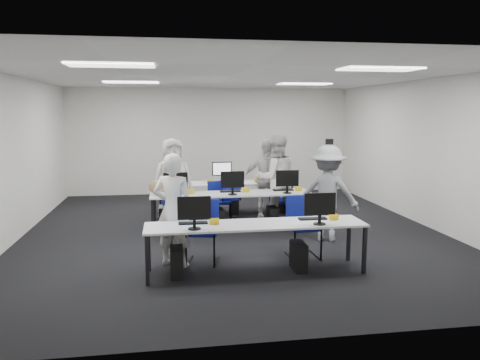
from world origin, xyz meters
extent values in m
plane|color=black|center=(0.00, 0.00, 0.00)|extent=(9.00, 9.00, 0.00)
plane|color=white|center=(0.00, 0.00, 3.00)|extent=(9.00, 9.00, 0.00)
cube|color=silver|center=(0.00, 4.50, 1.50)|extent=(8.00, 0.02, 3.00)
cube|color=silver|center=(0.00, -4.50, 1.50)|extent=(8.00, 0.02, 3.00)
cube|color=silver|center=(-4.00, 0.00, 1.50)|extent=(0.02, 9.00, 3.00)
cube|color=silver|center=(4.00, 0.00, 1.50)|extent=(0.02, 9.00, 3.00)
cube|color=white|center=(-2.00, -2.00, 2.98)|extent=(1.20, 0.60, 0.02)
cube|color=white|center=(2.00, -2.00, 2.98)|extent=(1.20, 0.60, 0.02)
cube|color=white|center=(-2.00, 2.00, 2.98)|extent=(1.20, 0.60, 0.02)
cube|color=white|center=(2.00, 2.00, 2.98)|extent=(1.20, 0.60, 0.02)
cube|color=silver|center=(0.00, -2.40, 0.71)|extent=(3.20, 0.70, 0.03)
cube|color=black|center=(-1.55, -2.70, 0.35)|extent=(0.05, 0.05, 0.70)
cube|color=black|center=(-1.55, -2.10, 0.35)|extent=(0.05, 0.05, 0.70)
cube|color=black|center=(1.55, -2.70, 0.35)|extent=(0.05, 0.05, 0.70)
cube|color=black|center=(1.55, -2.10, 0.35)|extent=(0.05, 0.05, 0.70)
cube|color=silver|center=(0.00, 0.20, 0.71)|extent=(3.20, 0.70, 0.03)
cube|color=black|center=(-1.55, -0.10, 0.35)|extent=(0.05, 0.05, 0.70)
cube|color=black|center=(-1.55, 0.50, 0.35)|extent=(0.05, 0.05, 0.70)
cube|color=black|center=(1.55, -0.10, 0.35)|extent=(0.05, 0.05, 0.70)
cube|color=black|center=(1.55, 0.50, 0.35)|extent=(0.05, 0.05, 0.70)
cube|color=silver|center=(0.00, 1.60, 0.71)|extent=(3.20, 0.70, 0.03)
cube|color=black|center=(-1.55, 1.30, 0.35)|extent=(0.05, 0.05, 0.70)
cube|color=black|center=(-1.55, 1.90, 0.35)|extent=(0.05, 0.05, 0.70)
cube|color=black|center=(1.55, 1.30, 0.35)|extent=(0.05, 0.05, 0.70)
cube|color=black|center=(1.55, 1.90, 0.35)|extent=(0.05, 0.05, 0.70)
cube|color=#0D48B3|center=(-0.90, -2.58, 1.03)|extent=(0.46, 0.04, 0.32)
cube|color=black|center=(-0.90, -2.26, 0.74)|extent=(0.42, 0.14, 0.02)
ellipsoid|color=black|center=(-0.60, -2.26, 0.75)|extent=(0.07, 0.10, 0.04)
cube|color=black|center=(-1.15, -2.40, 0.21)|extent=(0.18, 0.40, 0.42)
cube|color=white|center=(0.90, -2.58, 1.03)|extent=(0.46, 0.04, 0.32)
cube|color=black|center=(0.90, -2.26, 0.74)|extent=(0.42, 0.14, 0.02)
ellipsoid|color=black|center=(1.20, -2.26, 0.75)|extent=(0.07, 0.10, 0.04)
cube|color=black|center=(0.65, -2.40, 0.21)|extent=(0.18, 0.40, 0.42)
cube|color=white|center=(-1.10, 0.02, 1.03)|extent=(0.46, 0.04, 0.32)
cube|color=black|center=(-1.10, 0.34, 0.74)|extent=(0.42, 0.14, 0.02)
ellipsoid|color=black|center=(-0.80, 0.34, 0.75)|extent=(0.07, 0.10, 0.04)
cube|color=black|center=(-1.35, 0.20, 0.21)|extent=(0.18, 0.40, 0.42)
cube|color=white|center=(0.00, 0.02, 1.03)|extent=(0.46, 0.04, 0.32)
cube|color=black|center=(0.00, 0.34, 0.74)|extent=(0.42, 0.14, 0.02)
ellipsoid|color=black|center=(0.30, 0.34, 0.75)|extent=(0.07, 0.10, 0.04)
cube|color=black|center=(-0.25, 0.20, 0.21)|extent=(0.18, 0.40, 0.42)
cube|color=white|center=(1.10, 0.02, 1.03)|extent=(0.46, 0.04, 0.32)
cube|color=black|center=(1.10, 0.34, 0.74)|extent=(0.42, 0.14, 0.02)
ellipsoid|color=black|center=(1.40, 0.34, 0.75)|extent=(0.07, 0.10, 0.04)
cube|color=black|center=(0.85, 0.20, 0.21)|extent=(0.18, 0.40, 0.42)
cube|color=white|center=(-1.10, 1.78, 1.03)|extent=(0.46, 0.04, 0.32)
cube|color=black|center=(-1.10, 1.46, 0.74)|extent=(0.42, 0.14, 0.02)
ellipsoid|color=black|center=(-1.40, 1.46, 0.75)|extent=(0.07, 0.10, 0.04)
cube|color=black|center=(-0.85, 1.60, 0.21)|extent=(0.18, 0.40, 0.42)
cube|color=white|center=(0.00, 1.78, 1.03)|extent=(0.46, 0.04, 0.32)
cube|color=black|center=(0.00, 1.46, 0.74)|extent=(0.42, 0.14, 0.02)
ellipsoid|color=black|center=(-0.30, 1.46, 0.75)|extent=(0.07, 0.10, 0.04)
cube|color=black|center=(0.25, 1.60, 0.21)|extent=(0.18, 0.40, 0.42)
cube|color=white|center=(1.10, 1.78, 1.03)|extent=(0.46, 0.04, 0.32)
cube|color=black|center=(1.10, 1.46, 0.74)|extent=(0.42, 0.14, 0.02)
ellipsoid|color=black|center=(0.80, 1.46, 0.75)|extent=(0.07, 0.10, 0.04)
cube|color=black|center=(1.35, 1.60, 0.21)|extent=(0.18, 0.40, 0.42)
cube|color=navy|center=(-0.73, -1.83, 0.50)|extent=(0.57, 0.55, 0.06)
cube|color=navy|center=(-0.68, -1.62, 0.78)|extent=(0.45, 0.16, 0.39)
cube|color=navy|center=(0.90, -1.81, 0.50)|extent=(0.50, 0.48, 0.07)
cube|color=navy|center=(0.89, -1.59, 0.78)|extent=(0.46, 0.08, 0.39)
cube|color=navy|center=(-1.14, 0.68, 0.47)|extent=(0.54, 0.52, 0.06)
cube|color=navy|center=(-1.19, 0.87, 0.73)|extent=(0.43, 0.15, 0.37)
cube|color=navy|center=(-0.17, 0.78, 0.44)|extent=(0.48, 0.46, 0.06)
cube|color=navy|center=(-0.20, 0.97, 0.69)|extent=(0.41, 0.11, 0.35)
cube|color=navy|center=(1.16, 0.76, 0.42)|extent=(0.45, 0.44, 0.06)
cube|color=navy|center=(1.14, 0.94, 0.66)|extent=(0.39, 0.10, 0.33)
cube|color=navy|center=(-1.16, 0.95, 0.46)|extent=(0.54, 0.53, 0.06)
cube|color=navy|center=(-1.21, 0.76, 0.72)|extent=(0.42, 0.16, 0.36)
cube|color=navy|center=(0.00, 0.97, 0.49)|extent=(0.61, 0.59, 0.06)
cube|color=navy|center=(0.08, 0.77, 0.77)|extent=(0.44, 0.22, 0.39)
cube|color=navy|center=(1.25, 1.12, 0.42)|extent=(0.42, 0.40, 0.05)
cube|color=navy|center=(1.26, 0.94, 0.66)|extent=(0.38, 0.07, 0.33)
ellipsoid|color=#986E4E|center=(-1.45, 0.31, 0.87)|extent=(0.36, 0.26, 0.28)
imported|color=white|center=(-1.17, -1.90, 0.87)|extent=(0.74, 0.62, 1.73)
imported|color=white|center=(1.03, 0.67, 0.94)|extent=(0.93, 0.74, 1.88)
imported|color=white|center=(-1.14, 1.01, 0.89)|extent=(0.98, 0.75, 1.79)
imported|color=white|center=(0.87, 0.95, 0.88)|extent=(1.08, 0.58, 1.76)
imported|color=slate|center=(1.61, -0.91, 0.87)|extent=(1.29, 1.03, 1.74)
cube|color=black|center=(1.68, -0.75, 1.80)|extent=(0.20, 0.22, 0.10)
camera|label=1|loc=(-1.26, -8.90, 2.34)|focal=35.00mm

